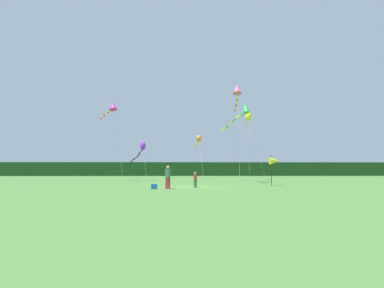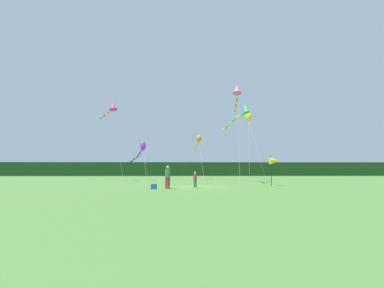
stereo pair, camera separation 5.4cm
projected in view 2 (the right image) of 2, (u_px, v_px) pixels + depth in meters
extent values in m
plane|color=#477533|center=(193.00, 187.00, 23.16)|extent=(120.00, 120.00, 0.00)
cube|color=#193D19|center=(189.00, 169.00, 68.10)|extent=(108.00, 3.37, 3.53)
cylinder|color=#B23338|center=(166.00, 183.00, 20.44)|extent=(0.18, 0.18, 0.88)
cylinder|color=#B23338|center=(169.00, 183.00, 20.45)|extent=(0.18, 0.18, 0.88)
cylinder|color=#3F724C|center=(168.00, 173.00, 20.53)|extent=(0.40, 0.40, 0.69)
sphere|color=tan|center=(168.00, 167.00, 20.57)|extent=(0.26, 0.26, 0.26)
cylinder|color=#3F724C|center=(194.00, 184.00, 21.97)|extent=(0.13, 0.13, 0.64)
cylinder|color=#3F724C|center=(196.00, 184.00, 21.97)|extent=(0.13, 0.13, 0.64)
cylinder|color=#B23338|center=(195.00, 177.00, 22.03)|extent=(0.29, 0.29, 0.50)
sphere|color=tan|center=(195.00, 173.00, 22.06)|extent=(0.19, 0.19, 0.19)
cube|color=#1959B2|center=(154.00, 187.00, 20.21)|extent=(0.45, 0.31, 0.39)
cylinder|color=black|center=(271.00, 170.00, 24.72)|extent=(0.06, 0.06, 2.88)
cone|color=yellow|center=(274.00, 161.00, 24.82)|extent=(0.90, 0.70, 0.70)
cylinder|color=#B2B2B2|center=(118.00, 142.00, 33.43)|extent=(2.23, 2.07, 10.10)
cone|color=#E026B2|center=(113.00, 106.00, 34.93)|extent=(1.73, 1.71, 1.27)
cylinder|color=#E026B2|center=(112.00, 110.00, 35.06)|extent=(0.53, 0.52, 0.26)
cylinder|color=yellow|center=(110.00, 111.00, 35.41)|extent=(0.53, 0.55, 0.33)
cylinder|color=#E026B2|center=(108.00, 112.00, 35.79)|extent=(0.48, 0.56, 0.27)
cylinder|color=yellow|center=(106.00, 114.00, 36.13)|extent=(0.58, 0.49, 0.34)
cylinder|color=#E026B2|center=(105.00, 115.00, 36.45)|extent=(0.52, 0.57, 0.35)
cylinder|color=yellow|center=(103.00, 117.00, 36.79)|extent=(0.55, 0.50, 0.28)
cylinder|color=#E026B2|center=(101.00, 118.00, 37.15)|extent=(0.48, 0.58, 0.34)
cylinder|color=#B2B2B2|center=(238.00, 134.00, 28.04)|extent=(0.37, 2.31, 10.80)
cone|color=#E5598C|center=(237.00, 89.00, 29.73)|extent=(1.21, 1.39, 1.32)
cylinder|color=#E5598C|center=(237.00, 94.00, 30.03)|extent=(0.27, 0.75, 0.28)
cylinder|color=yellow|center=(237.00, 97.00, 30.71)|extent=(0.41, 0.79, 0.39)
cylinder|color=#E5598C|center=(237.00, 100.00, 31.38)|extent=(0.31, 0.76, 0.31)
cylinder|color=yellow|center=(236.00, 102.00, 32.07)|extent=(0.21, 0.75, 0.35)
cylinder|color=#E5598C|center=(236.00, 105.00, 32.74)|extent=(0.37, 0.80, 0.43)
cylinder|color=yellow|center=(236.00, 108.00, 33.42)|extent=(0.30, 0.77, 0.33)
cylinder|color=#E5598C|center=(235.00, 110.00, 34.11)|extent=(0.22, 0.75, 0.32)
cylinder|color=#B2B2B2|center=(201.00, 158.00, 39.63)|extent=(0.52, 4.91, 6.70)
ellipsoid|color=orange|center=(199.00, 138.00, 42.40)|extent=(0.95, 1.33, 1.39)
cylinder|color=orange|center=(199.00, 142.00, 42.62)|extent=(0.23, 0.61, 0.34)
cylinder|color=yellow|center=(199.00, 143.00, 43.14)|extent=(0.25, 0.60, 0.32)
cylinder|color=orange|center=(198.00, 144.00, 43.66)|extent=(0.33, 0.60, 0.26)
cylinder|color=yellow|center=(197.00, 144.00, 44.17)|extent=(0.34, 0.60, 0.25)
cylinder|color=orange|center=(196.00, 145.00, 44.69)|extent=(0.27, 0.62, 0.35)
cylinder|color=yellow|center=(196.00, 146.00, 45.20)|extent=(0.33, 0.62, 0.34)
cylinder|color=orange|center=(195.00, 147.00, 45.72)|extent=(0.23, 0.59, 0.30)
cylinder|color=#B2B2B2|center=(145.00, 162.00, 36.83)|extent=(1.14, 2.95, 5.14)
ellipsoid|color=purple|center=(143.00, 146.00, 38.53)|extent=(1.26, 1.61, 1.74)
cylinder|color=purple|center=(142.00, 151.00, 38.80)|extent=(0.70, 0.88, 0.49)
cylinder|color=black|center=(140.00, 153.00, 39.53)|extent=(0.52, 0.94, 0.48)
cylinder|color=purple|center=(139.00, 155.00, 40.32)|extent=(0.44, 0.91, 0.29)
cylinder|color=black|center=(138.00, 156.00, 41.12)|extent=(0.54, 0.93, 0.43)
cylinder|color=purple|center=(136.00, 158.00, 41.85)|extent=(0.65, 0.88, 0.39)
cylinder|color=black|center=(134.00, 159.00, 42.56)|extent=(0.66, 0.87, 0.34)
cylinder|color=purple|center=(133.00, 160.00, 43.31)|extent=(0.48, 0.93, 0.37)
cylinder|color=black|center=(132.00, 161.00, 44.06)|extent=(0.66, 0.88, 0.39)
cylinder|color=#B2B2B2|center=(255.00, 143.00, 31.15)|extent=(1.43, 3.50, 9.44)
cone|color=green|center=(246.00, 108.00, 33.34)|extent=(1.16, 1.40, 1.51)
cylinder|color=green|center=(243.00, 114.00, 33.80)|extent=(0.55, 1.13, 0.34)
cylinder|color=yellow|center=(239.00, 117.00, 34.78)|extent=(0.72, 1.10, 0.41)
cylinder|color=green|center=(234.00, 120.00, 35.76)|extent=(0.48, 1.17, 0.49)
cylinder|color=yellow|center=(231.00, 123.00, 36.78)|extent=(0.50, 1.16, 0.46)
cylinder|color=green|center=(227.00, 127.00, 37.78)|extent=(0.61, 1.15, 0.53)
cylinder|color=yellow|center=(224.00, 129.00, 38.79)|extent=(0.53, 1.13, 0.33)
cylinder|color=#B2B2B2|center=(249.00, 147.00, 38.75)|extent=(1.01, 3.82, 10.03)
ellipsoid|color=yellow|center=(248.00, 116.00, 41.15)|extent=(1.23, 1.49, 1.81)
cylinder|color=yellow|center=(248.00, 121.00, 41.38)|extent=(0.21, 0.66, 0.32)
cylinder|color=white|center=(248.00, 123.00, 41.96)|extent=(0.41, 0.70, 0.39)
cylinder|color=yellow|center=(248.00, 125.00, 42.53)|extent=(0.32, 0.69, 0.36)
cylinder|color=white|center=(248.00, 126.00, 43.12)|extent=(0.31, 0.69, 0.38)
cylinder|color=yellow|center=(248.00, 128.00, 43.70)|extent=(0.26, 0.69, 0.38)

